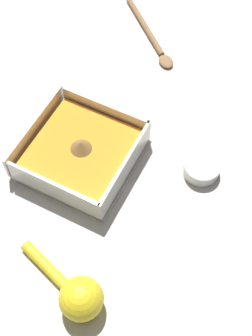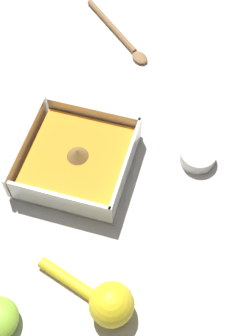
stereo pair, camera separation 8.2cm
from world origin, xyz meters
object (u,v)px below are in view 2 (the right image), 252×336
at_px(spice_bowl, 198,156).
at_px(lemon_squeezer, 107,302).
at_px(square_dish, 76,161).
at_px(wooden_spoon, 119,35).

bearing_deg(spice_bowl, lemon_squeezer, 165.34).
height_order(square_dish, lemon_squeezer, lemon_squeezer).
xyz_separation_m(spice_bowl, lemon_squeezer, (-0.30, 0.08, 0.02)).
height_order(spice_bowl, lemon_squeezer, lemon_squeezer).
bearing_deg(wooden_spoon, spice_bowl, -8.40).
relative_size(square_dish, lemon_squeezer, 1.13).
relative_size(square_dish, wooden_spoon, 1.03).
bearing_deg(spice_bowl, wooden_spoon, 40.28).
relative_size(square_dish, spice_bowl, 2.90).
bearing_deg(wooden_spoon, square_dish, -45.26).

